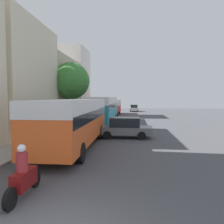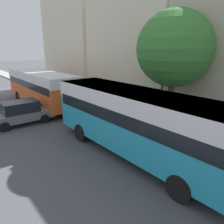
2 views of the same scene
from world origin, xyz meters
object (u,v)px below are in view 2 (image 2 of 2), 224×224
car_crossing (21,113)px  pedestrian_near_curb (85,90)px  motorcycle_behind_lead (16,88)px  bus_following (138,116)px  bus_lead (41,84)px

car_crossing → pedestrian_near_curb: (-7.09, -3.10, 0.19)m
motorcycle_behind_lead → car_crossing: 11.00m
bus_following → car_crossing: size_ratio=2.52×
bus_following → car_crossing: bearing=-70.8°
bus_lead → motorcycle_behind_lead: (0.24, -6.85, -1.29)m
bus_following → pedestrian_near_curb: 12.18m
bus_following → motorcycle_behind_lead: bus_following is taller
pedestrian_near_curb → bus_following: bearing=69.7°
bus_lead → car_crossing: bearing=51.5°
bus_lead → car_crossing: 4.98m
motorcycle_behind_lead → pedestrian_near_curb: 8.69m
bus_lead → pedestrian_near_curb: 4.23m
motorcycle_behind_lead → pedestrian_near_curb: (-4.30, 7.54, 0.32)m
bus_following → pedestrian_near_curb: bearing=-110.3°
motorcycle_behind_lead → pedestrian_near_curb: bearing=119.7°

